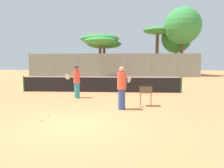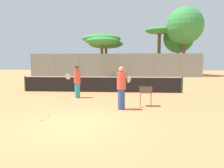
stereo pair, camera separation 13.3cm
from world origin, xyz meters
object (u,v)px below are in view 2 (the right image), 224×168
(tennis_net, at_px, (101,84))
(player_red_cap, at_px, (121,88))
(player_white_outfit, at_px, (77,82))
(ball_cart, at_px, (146,91))

(tennis_net, bearing_deg, player_red_cap, -73.37)
(player_white_outfit, relative_size, player_red_cap, 0.96)
(player_white_outfit, bearing_deg, tennis_net, -150.35)
(player_white_outfit, bearing_deg, ball_cart, 117.38)
(tennis_net, distance_m, player_red_cap, 5.37)
(player_red_cap, bearing_deg, tennis_net, 52.40)
(player_white_outfit, height_order, ball_cart, player_white_outfit)
(tennis_net, distance_m, ball_cart, 5.10)
(tennis_net, height_order, player_red_cap, player_red_cap)
(player_white_outfit, distance_m, ball_cart, 4.30)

